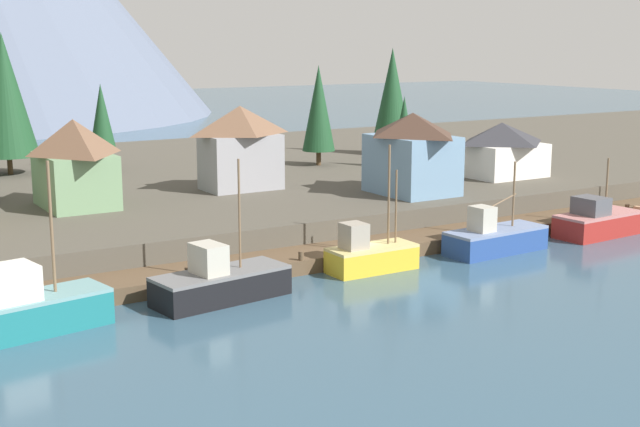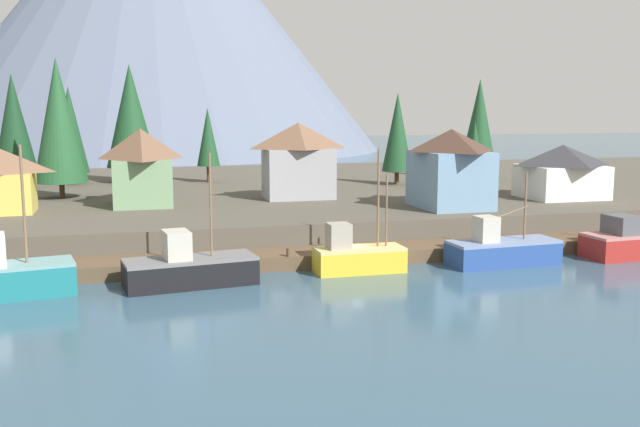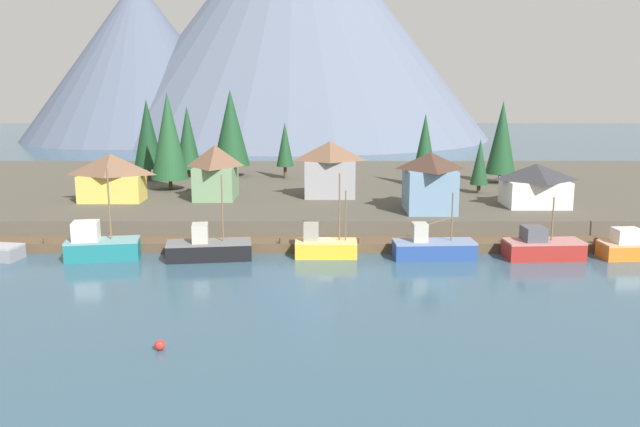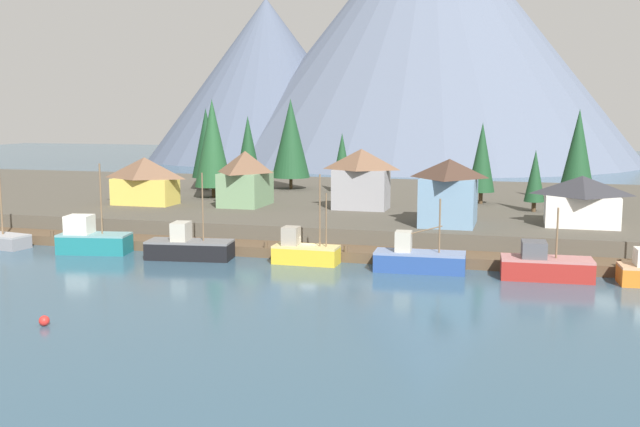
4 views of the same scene
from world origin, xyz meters
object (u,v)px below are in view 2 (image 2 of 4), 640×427
object	(u,v)px
fishing_boat_blue	(502,250)
conifer_back_right	(397,132)
conifer_near_left	(70,130)
conifer_mid_left	(474,150)
house_grey	(298,160)
conifer_centre	(479,124)
fishing_boat_red	(631,242)
house_blue	(451,168)
conifer_mid_right	(208,137)
house_green	(141,166)
conifer_back_left	(14,123)
fishing_boat_yellow	(357,256)
fishing_boat_teal	(7,274)
conifer_far_left	(58,120)
conifer_near_right	(131,116)
house_white	(562,171)
fishing_boat_black	(189,268)

from	to	relation	value
fishing_boat_blue	conifer_back_right	distance (m)	31.54
conifer_near_left	conifer_mid_left	distance (m)	44.77
house_grey	conifer_centre	world-z (taller)	conifer_centre
fishing_boat_red	house_blue	world-z (taller)	house_blue
conifer_mid_right	conifer_back_right	world-z (taller)	conifer_back_right
house_green	conifer_back_left	xyz separation A→B (m)	(-12.63, 16.35, 3.48)
fishing_boat_yellow	conifer_near_left	world-z (taller)	conifer_near_left
fishing_boat_yellow	house_green	size ratio (longest dim) A/B	1.15
conifer_back_left	fishing_boat_teal	bearing A→B (deg)	-83.45
conifer_mid_right	conifer_far_left	distance (m)	19.03
house_grey	house_blue	distance (m)	14.75
conifer_near_left	house_grey	bearing A→B (deg)	-41.13
conifer_near_right	conifer_centre	bearing A→B (deg)	-10.02
house_blue	conifer_mid_left	xyz separation A→B (m)	(8.66, 12.64, 0.71)
conifer_far_left	conifer_mid_left	bearing A→B (deg)	-3.99
house_blue	conifer_near_right	world-z (taller)	conifer_near_right
house_blue	fishing_boat_teal	bearing A→B (deg)	-160.36
fishing_boat_red	conifer_centre	bearing A→B (deg)	78.87
house_white	conifer_near_left	bearing A→B (deg)	151.46
house_grey	conifer_near_left	distance (m)	29.09
house_green	fishing_boat_blue	bearing A→B (deg)	-40.02
fishing_boat_black	fishing_boat_yellow	world-z (taller)	fishing_boat_yellow
conifer_near_right	house_grey	bearing A→B (deg)	-52.21
fishing_boat_red	conifer_back_right	size ratio (longest dim) A/B	0.75
house_blue	house_green	bearing A→B (deg)	161.31
conifer_back_right	conifer_far_left	xyz separation A→B (m)	(-35.45, -3.12, 1.53)
fishing_boat_yellow	fishing_boat_red	bearing A→B (deg)	-1.79
fishing_boat_black	conifer_mid_left	distance (m)	41.05
fishing_boat_blue	conifer_centre	bearing A→B (deg)	62.36
conifer_mid_left	fishing_boat_teal	bearing A→B (deg)	-149.90
conifer_mid_right	conifer_back_left	world-z (taller)	conifer_back_left
fishing_boat_black	house_blue	distance (m)	26.96
house_white	conifer_near_left	size ratio (longest dim) A/B	0.68
conifer_mid_left	conifer_far_left	world-z (taller)	conifer_far_left
house_white	conifer_mid_left	distance (m)	10.48
fishing_boat_black	conifer_back_right	distance (m)	40.88
fishing_boat_teal	house_grey	xyz separation A→B (m)	(22.89, 21.66, 4.80)
house_grey	house_blue	size ratio (longest dim) A/B	0.99
conifer_back_right	fishing_boat_blue	bearing A→B (deg)	-96.87
conifer_back_left	conifer_far_left	size ratio (longest dim) A/B	0.91
house_grey	conifer_mid_left	distance (m)	20.24
fishing_boat_blue	fishing_boat_red	size ratio (longest dim) A/B	1.06
conifer_centre	conifer_far_left	size ratio (longest dim) A/B	0.90
conifer_mid_left	conifer_back_right	bearing A→B (deg)	136.74
conifer_back_left	conifer_back_right	bearing A→B (deg)	-8.96
fishing_boat_blue	house_grey	world-z (taller)	house_grey
fishing_boat_black	conifer_near_left	xyz separation A→B (m)	(-9.59, 40.71, 7.53)
fishing_boat_blue	conifer_back_right	size ratio (longest dim) A/B	0.79
conifer_centre	conifer_mid_left	bearing A→B (deg)	-119.60
fishing_boat_yellow	house_grey	bearing A→B (deg)	87.40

